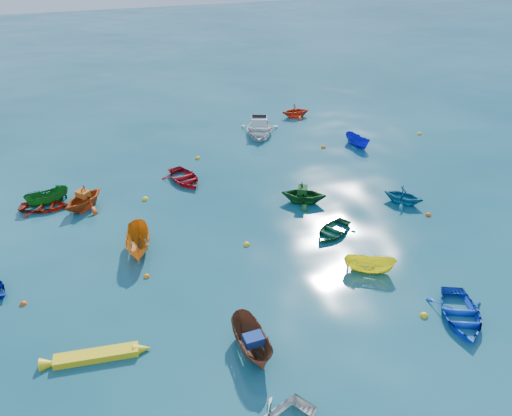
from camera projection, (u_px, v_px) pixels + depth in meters
name	position (u px, v px, depth m)	size (l,w,h in m)	color
ground	(287.00, 263.00, 24.99)	(160.00, 160.00, 0.00)	#0A3D4D
sampan_brown_mid	(252.00, 351.00, 20.01)	(1.18, 3.12, 1.21)	brown
dinghy_blue_se	(459.00, 319.00, 21.61)	(2.44, 3.40, 0.71)	blue
dinghy_orange_w	(85.00, 208.00, 29.67)	(2.47, 2.87, 1.51)	#BA4511
sampan_yellow_mid	(369.00, 272.00, 24.43)	(0.94, 2.50, 0.97)	yellow
dinghy_green_e	(332.00, 234.00, 27.29)	(1.95, 2.73, 0.57)	#124E29
dinghy_cyan_se	(402.00, 203.00, 30.15)	(2.01, 2.33, 1.22)	#16678C
dinghy_red_nw	(45.00, 209.00, 29.57)	(1.98, 2.76, 0.57)	#AE240E
sampan_orange_n	(140.00, 251.00, 25.93)	(1.21, 3.22, 1.24)	orange
dinghy_green_n	(303.00, 203.00, 30.20)	(2.31, 2.68, 1.41)	#124F1B
sampan_blue_far	(357.00, 146.00, 37.51)	(0.92, 2.44, 0.95)	#0F11BF
dinghy_red_far	(185.00, 181.00, 32.60)	(2.29, 3.20, 0.66)	#A20D14
dinghy_orange_far	(295.00, 117.00, 42.76)	(2.05, 2.37, 1.25)	red
sampan_green_far	(49.00, 203.00, 30.11)	(0.98, 2.59, 1.00)	#145717
kayak_yellow	(97.00, 358.00, 19.70)	(0.59, 3.94, 0.40)	yellow
motorboat_white	(259.00, 134.00, 39.54)	(3.09, 4.32, 1.50)	silver
tarp_blue_a	(254.00, 340.00, 19.49)	(0.76, 0.57, 0.37)	navy
tarp_orange_a	(83.00, 194.00, 29.23)	(0.73, 0.55, 0.35)	#CC5814
tarp_green_b	(302.00, 190.00, 29.76)	(0.73, 0.55, 0.35)	#114514
buoy_or_a	(23.00, 304.00, 22.40)	(0.30, 0.30, 0.30)	#E24E0C
buoy_ye_a	(424.00, 316.00, 21.74)	(0.36, 0.36, 0.36)	yellow
buoy_or_b	(428.00, 215.00, 28.92)	(0.33, 0.33, 0.33)	#D8530B
buoy_ye_b	(145.00, 200.00, 30.50)	(0.39, 0.39, 0.39)	yellow
buoy_or_c	(147.00, 277.00, 24.08)	(0.30, 0.30, 0.30)	orange
buoy_ye_c	(247.00, 245.00, 26.37)	(0.35, 0.35, 0.35)	yellow
buoy_or_d	(306.00, 204.00, 30.08)	(0.38, 0.38, 0.38)	orange
buoy_ye_d	(198.00, 159.00, 35.55)	(0.35, 0.35, 0.35)	gold
buoy_or_e	(323.00, 148.00, 37.18)	(0.37, 0.37, 0.37)	orange
buoy_ye_e	(419.00, 134.00, 39.43)	(0.36, 0.36, 0.36)	yellow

